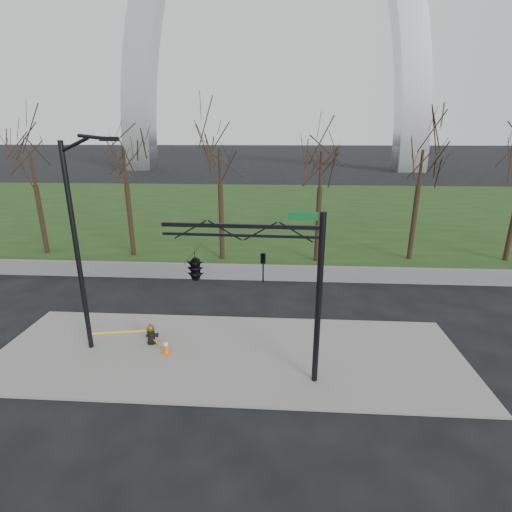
# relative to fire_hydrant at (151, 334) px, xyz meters

# --- Properties ---
(ground) EXTENTS (500.00, 500.00, 0.00)m
(ground) POSITION_rel_fire_hydrant_xyz_m (3.18, -0.49, -0.50)
(ground) COLOR black
(ground) RESTS_ON ground
(sidewalk) EXTENTS (18.00, 6.00, 0.10)m
(sidewalk) POSITION_rel_fire_hydrant_xyz_m (3.18, -0.49, -0.45)
(sidewalk) COLOR slate
(sidewalk) RESTS_ON ground
(grass_strip) EXTENTS (120.00, 40.00, 0.06)m
(grass_strip) POSITION_rel_fire_hydrant_xyz_m (3.18, 29.51, -0.47)
(grass_strip) COLOR #1D3312
(grass_strip) RESTS_ON ground
(guardrail) EXTENTS (60.00, 0.30, 0.90)m
(guardrail) POSITION_rel_fire_hydrant_xyz_m (3.18, 7.51, -0.05)
(guardrail) COLOR #59595B
(guardrail) RESTS_ON ground
(gateway_arch) EXTENTS (66.00, 6.00, 65.00)m
(gateway_arch) POSITION_rel_fire_hydrant_xyz_m (3.18, 74.51, 32.00)
(gateway_arch) COLOR silver
(gateway_arch) RESTS_ON ground
(tree_row) EXTENTS (48.44, 4.00, 8.49)m
(tree_row) POSITION_rel_fire_hydrant_xyz_m (4.40, 11.51, 3.74)
(tree_row) COLOR black
(tree_row) RESTS_ON ground
(fire_hydrant) EXTENTS (0.54, 0.36, 0.88)m
(fire_hydrant) POSITION_rel_fire_hydrant_xyz_m (0.00, 0.00, 0.00)
(fire_hydrant) COLOR black
(fire_hydrant) RESTS_ON sidewalk
(traffic_cone) EXTENTS (0.40, 0.40, 0.60)m
(traffic_cone) POSITION_rel_fire_hydrant_xyz_m (0.80, -0.73, -0.10)
(traffic_cone) COLOR orange
(traffic_cone) RESTS_ON sidewalk
(street_light) EXTENTS (2.34, 0.82, 8.21)m
(street_light) POSITION_rel_fire_hydrant_xyz_m (-2.11, -0.49, 4.19)
(street_light) COLOR black
(street_light) RESTS_ON ground
(traffic_signal_mast) EXTENTS (5.10, 2.50, 6.00)m
(traffic_signal_mast) POSITION_rel_fire_hydrant_xyz_m (3.14, -1.90, 3.64)
(traffic_signal_mast) COLOR black
(traffic_signal_mast) RESTS_ON ground
(caution_tape) EXTENTS (3.14, 0.73, 0.45)m
(caution_tape) POSITION_rel_fire_hydrant_xyz_m (-0.68, -0.26, 0.06)
(caution_tape) COLOR yellow
(caution_tape) RESTS_ON ground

